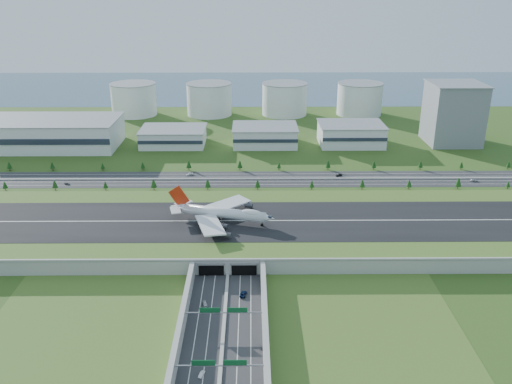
{
  "coord_description": "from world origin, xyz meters",
  "views": [
    {
      "loc": [
        12.56,
        -296.87,
        143.57
      ],
      "look_at": [
        15.41,
        35.0,
        13.03
      ],
      "focal_mm": 38.0,
      "sensor_mm": 36.0,
      "label": 1
    }
  ],
  "objects_px": {
    "car_1": "(202,374)",
    "car_7": "(189,174)",
    "office_tower": "(453,114)",
    "car_6": "(474,180)",
    "car_4": "(67,184)",
    "car_2": "(243,294)",
    "boeing_747": "(222,213)",
    "fuel_tank_a": "(134,99)",
    "car_5": "(339,175)",
    "car_0": "(205,304)"
  },
  "relations": [
    {
      "from": "office_tower",
      "to": "car_6",
      "type": "distance_m",
      "value": 110.95
    },
    {
      "from": "car_7",
      "to": "car_2",
      "type": "bearing_deg",
      "value": -8.51
    },
    {
      "from": "fuel_tank_a",
      "to": "car_0",
      "type": "distance_m",
      "value": 403.92
    },
    {
      "from": "car_2",
      "to": "car_6",
      "type": "xyz_separation_m",
      "value": [
        173.76,
        158.71,
        -0.06
      ]
    },
    {
      "from": "car_1",
      "to": "car_7",
      "type": "bearing_deg",
      "value": 117.18
    },
    {
      "from": "car_1",
      "to": "car_6",
      "type": "relative_size",
      "value": 0.71
    },
    {
      "from": "car_1",
      "to": "car_0",
      "type": "bearing_deg",
      "value": 113.0
    },
    {
      "from": "car_2",
      "to": "car_7",
      "type": "height_order",
      "value": "car_7"
    },
    {
      "from": "boeing_747",
      "to": "car_6",
      "type": "height_order",
      "value": "boeing_747"
    },
    {
      "from": "fuel_tank_a",
      "to": "car_7",
      "type": "bearing_deg",
      "value": -67.87
    },
    {
      "from": "car_5",
      "to": "car_7",
      "type": "relative_size",
      "value": 0.88
    },
    {
      "from": "car_1",
      "to": "car_4",
      "type": "height_order",
      "value": "car_4"
    },
    {
      "from": "car_4",
      "to": "car_0",
      "type": "bearing_deg",
      "value": -123.35
    },
    {
      "from": "fuel_tank_a",
      "to": "car_6",
      "type": "distance_m",
      "value": 374.79
    },
    {
      "from": "car_5",
      "to": "office_tower",
      "type": "bearing_deg",
      "value": 106.42
    },
    {
      "from": "car_5",
      "to": "car_6",
      "type": "distance_m",
      "value": 101.98
    },
    {
      "from": "car_1",
      "to": "car_4",
      "type": "bearing_deg",
      "value": 139.32
    },
    {
      "from": "car_4",
      "to": "car_5",
      "type": "bearing_deg",
      "value": -64.34
    },
    {
      "from": "office_tower",
      "to": "car_5",
      "type": "bearing_deg",
      "value": -141.79
    },
    {
      "from": "car_0",
      "to": "car_7",
      "type": "height_order",
      "value": "car_0"
    },
    {
      "from": "office_tower",
      "to": "car_4",
      "type": "relative_size",
      "value": 12.65
    },
    {
      "from": "car_0",
      "to": "car_2",
      "type": "height_order",
      "value": "car_0"
    },
    {
      "from": "fuel_tank_a",
      "to": "car_2",
      "type": "bearing_deg",
      "value": -71.34
    },
    {
      "from": "fuel_tank_a",
      "to": "car_7",
      "type": "xyz_separation_m",
      "value": [
        83.54,
        -205.44,
        -16.54
      ]
    },
    {
      "from": "office_tower",
      "to": "car_4",
      "type": "distance_m",
      "value": 345.44
    },
    {
      "from": "fuel_tank_a",
      "to": "car_5",
      "type": "height_order",
      "value": "fuel_tank_a"
    },
    {
      "from": "boeing_747",
      "to": "car_0",
      "type": "bearing_deg",
      "value": -77.14
    },
    {
      "from": "car_2",
      "to": "car_6",
      "type": "height_order",
      "value": "car_2"
    },
    {
      "from": "car_5",
      "to": "car_6",
      "type": "height_order",
      "value": "car_5"
    },
    {
      "from": "car_0",
      "to": "car_2",
      "type": "relative_size",
      "value": 0.84
    },
    {
      "from": "car_5",
      "to": "car_6",
      "type": "relative_size",
      "value": 0.92
    },
    {
      "from": "car_0",
      "to": "car_5",
      "type": "relative_size",
      "value": 0.98
    },
    {
      "from": "fuel_tank_a",
      "to": "car_1",
      "type": "bearing_deg",
      "value": -75.52
    },
    {
      "from": "car_4",
      "to": "car_5",
      "type": "xyz_separation_m",
      "value": [
        207.09,
        16.63,
        0.1
      ]
    },
    {
      "from": "office_tower",
      "to": "fuel_tank_a",
      "type": "height_order",
      "value": "office_tower"
    },
    {
      "from": "boeing_747",
      "to": "car_7",
      "type": "xyz_separation_m",
      "value": [
        -30.94,
        105.11,
        -12.88
      ]
    },
    {
      "from": "car_5",
      "to": "car_7",
      "type": "bearing_deg",
      "value": -113.42
    },
    {
      "from": "fuel_tank_a",
      "to": "car_5",
      "type": "relative_size",
      "value": 9.78
    },
    {
      "from": "car_1",
      "to": "car_7",
      "type": "relative_size",
      "value": 0.69
    },
    {
      "from": "boeing_747",
      "to": "car_0",
      "type": "distance_m",
      "value": 78.85
    },
    {
      "from": "car_5",
      "to": "car_2",
      "type": "bearing_deg",
      "value": -44.76
    },
    {
      "from": "car_2",
      "to": "car_4",
      "type": "height_order",
      "value": "car_2"
    },
    {
      "from": "car_1",
      "to": "car_6",
      "type": "distance_m",
      "value": 287.1
    },
    {
      "from": "car_4",
      "to": "car_5",
      "type": "height_order",
      "value": "car_5"
    },
    {
      "from": "boeing_747",
      "to": "car_4",
      "type": "distance_m",
      "value": 148.28
    },
    {
      "from": "car_2",
      "to": "fuel_tank_a",
      "type": "bearing_deg",
      "value": -58.51
    },
    {
      "from": "car_5",
      "to": "car_7",
      "type": "xyz_separation_m",
      "value": [
        -117.32,
        3.35,
        -0.0
      ]
    },
    {
      "from": "boeing_747",
      "to": "office_tower",
      "type": "bearing_deg",
      "value": 59.55
    },
    {
      "from": "office_tower",
      "to": "car_5",
      "type": "distance_m",
      "value": 153.93
    },
    {
      "from": "office_tower",
      "to": "car_2",
      "type": "relative_size",
      "value": 9.2
    }
  ]
}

